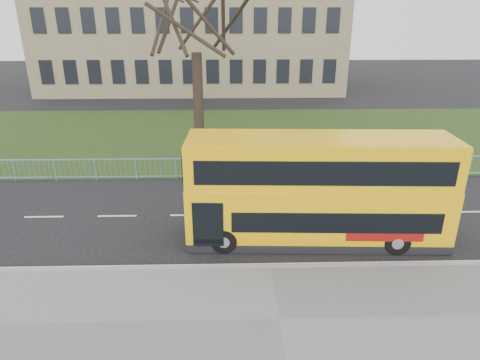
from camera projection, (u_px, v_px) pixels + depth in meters
name	position (u px, v px, depth m)	size (l,w,h in m)	color
ground	(266.00, 245.00, 15.54)	(120.00, 120.00, 0.00)	black
kerb	(270.00, 267.00, 14.07)	(80.00, 0.20, 0.14)	gray
grass_verge	(249.00, 136.00, 28.79)	(80.00, 15.40, 0.08)	#1E3212
guard_railing	(256.00, 168.00, 21.45)	(40.00, 0.12, 1.10)	#7DB2DE
bare_tree	(196.00, 31.00, 22.16)	(9.59, 9.59, 13.70)	black
civic_building	(193.00, 19.00, 45.27)	(30.00, 15.00, 14.00)	#7C6E4E
yellow_bus	(318.00, 188.00, 15.15)	(9.35, 2.60, 3.88)	#FFBA0A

